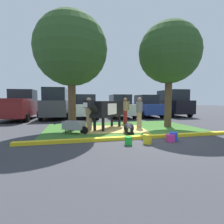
% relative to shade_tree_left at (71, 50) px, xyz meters
% --- Properties ---
extents(ground_plane, '(80.00, 80.00, 0.00)m').
position_rel_shade_tree_left_xyz_m(ground_plane, '(3.20, -2.35, -4.02)').
color(ground_plane, '#38383D').
extents(grass_island, '(8.15, 4.96, 0.02)m').
position_rel_shade_tree_left_xyz_m(grass_island, '(2.67, -0.00, -4.01)').
color(grass_island, '#386B28').
rests_on(grass_island, ground).
extents(curb_yellow, '(9.35, 0.24, 0.12)m').
position_rel_shade_tree_left_xyz_m(curb_yellow, '(2.67, -2.63, -3.96)').
color(curb_yellow, yellow).
rests_on(curb_yellow, ground).
extents(hay_bedding, '(3.51, 2.83, 0.04)m').
position_rel_shade_tree_left_xyz_m(hay_bedding, '(2.08, -0.33, -4.00)').
color(hay_bedding, tan).
rests_on(hay_bedding, ground).
extents(shade_tree_left, '(3.60, 3.60, 5.85)m').
position_rel_shade_tree_left_xyz_m(shade_tree_left, '(0.00, 0.00, 0.00)').
color(shade_tree_left, brown).
rests_on(shade_tree_left, ground).
extents(shade_tree_right, '(3.40, 3.40, 5.88)m').
position_rel_shade_tree_left_xyz_m(shade_tree_right, '(5.34, -0.17, 0.13)').
color(shade_tree_right, '#4C3823').
rests_on(shade_tree_right, ground).
extents(cow_holstein, '(2.40, 2.56, 1.53)m').
position_rel_shade_tree_left_xyz_m(cow_holstein, '(1.76, -0.21, -2.95)').
color(cow_holstein, black).
rests_on(cow_holstein, ground).
extents(calf_lying, '(0.79, 1.33, 0.48)m').
position_rel_shade_tree_left_xyz_m(calf_lying, '(2.55, -1.42, -3.78)').
color(calf_lying, black).
rests_on(calf_lying, ground).
extents(person_handler, '(0.34, 0.52, 1.69)m').
position_rel_shade_tree_left_xyz_m(person_handler, '(3.60, -0.14, -3.11)').
color(person_handler, '#9E7F5B').
rests_on(person_handler, ground).
extents(person_visitor_near, '(0.50, 0.34, 1.69)m').
position_rel_shade_tree_left_xyz_m(person_visitor_near, '(3.32, 1.50, -3.11)').
color(person_visitor_near, maroon).
rests_on(person_visitor_near, ground).
extents(person_visitor_far, '(0.34, 0.52, 1.67)m').
position_rel_shade_tree_left_xyz_m(person_visitor_far, '(0.79, -0.61, -3.12)').
color(person_visitor_far, '#9E7F5B').
rests_on(person_visitor_far, ground).
extents(wheelbarrow, '(1.52, 1.16, 0.63)m').
position_rel_shade_tree_left_xyz_m(wheelbarrow, '(0.10, -1.02, -3.64)').
color(wheelbarrow, gray).
rests_on(wheelbarrow, ground).
extents(bucket_green, '(0.28, 0.28, 0.28)m').
position_rel_shade_tree_left_xyz_m(bucket_green, '(1.85, -3.41, -3.87)').
color(bucket_green, green).
rests_on(bucket_green, ground).
extents(bucket_yellow, '(0.31, 0.31, 0.33)m').
position_rel_shade_tree_left_xyz_m(bucket_yellow, '(2.55, -3.42, -3.85)').
color(bucket_yellow, yellow).
rests_on(bucket_yellow, ground).
extents(bucket_pink, '(0.34, 0.34, 0.26)m').
position_rel_shade_tree_left_xyz_m(bucket_pink, '(3.52, -3.32, -3.88)').
color(bucket_pink, '#EA3893').
rests_on(bucket_pink, ground).
extents(bucket_blue, '(0.32, 0.32, 0.32)m').
position_rel_shade_tree_left_xyz_m(bucket_blue, '(3.71, -3.22, -3.86)').
color(bucket_blue, blue).
rests_on(bucket_blue, ground).
extents(pickup_truck_maroon, '(2.37, 5.47, 2.42)m').
position_rel_shade_tree_left_xyz_m(pickup_truck_maroon, '(-3.99, 5.92, -2.91)').
color(pickup_truck_maroon, maroon).
rests_on(pickup_truck_maroon, ground).
extents(suv_dark_grey, '(2.25, 4.67, 2.52)m').
position_rel_shade_tree_left_xyz_m(suv_dark_grey, '(-1.28, 6.02, -2.75)').
color(suv_dark_grey, '#3D3D42').
rests_on(suv_dark_grey, ground).
extents(hatchback_white, '(2.15, 4.46, 2.02)m').
position_rel_shade_tree_left_xyz_m(hatchback_white, '(1.13, 6.00, -3.04)').
color(hatchback_white, silver).
rests_on(hatchback_white, ground).
extents(sedan_silver, '(2.15, 4.46, 2.02)m').
position_rel_shade_tree_left_xyz_m(sedan_silver, '(4.15, 5.67, -3.04)').
color(sedan_silver, silver).
rests_on(sedan_silver, ground).
extents(sedan_blue, '(2.15, 4.46, 2.02)m').
position_rel_shade_tree_left_xyz_m(sedan_blue, '(6.67, 5.72, -3.04)').
color(sedan_blue, navy).
rests_on(sedan_blue, ground).
extents(suv_black, '(2.25, 4.67, 2.52)m').
position_rel_shade_tree_left_xyz_m(suv_black, '(9.58, 6.03, -2.75)').
color(suv_black, black).
rests_on(suv_black, ground).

